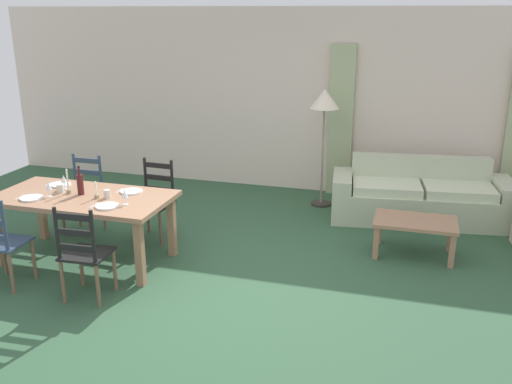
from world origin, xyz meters
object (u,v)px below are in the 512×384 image
(dining_table, at_px, (83,203))
(wine_glass_near_left, at_px, (49,187))
(coffee_cup_secondary, at_px, (60,189))
(wine_glass_near_right, at_px, (125,194))
(coffee_table, at_px, (415,225))
(wine_bottle, at_px, (80,184))
(dining_chair_far_left, at_px, (84,194))
(wine_glass_far_left, at_px, (64,179))
(dining_chair_far_right, at_px, (155,200))
(standing_lamp, at_px, (325,106))
(dining_chair_near_left, at_px, (0,242))
(coffee_cup_primary, at_px, (107,194))
(dining_chair_near_right, at_px, (84,253))
(couch, at_px, (420,198))

(dining_table, relative_size, wine_glass_near_left, 11.80)
(dining_table, bearing_deg, coffee_cup_secondary, 175.13)
(wine_glass_near_right, xyz_separation_m, coffee_table, (2.87, 1.28, -0.51))
(wine_bottle, bearing_deg, coffee_table, 17.75)
(dining_chair_far_left, distance_m, wine_glass_far_left, 0.73)
(dining_chair_far_right, bearing_deg, standing_lamp, 45.83)
(coffee_cup_secondary, bearing_deg, wine_bottle, 1.53)
(dining_chair_near_left, relative_size, coffee_cup_secondary, 10.67)
(wine_bottle, bearing_deg, coffee_cup_primary, -4.68)
(wine_glass_far_left, bearing_deg, coffee_cup_primary, -13.23)
(dining_chair_far_right, xyz_separation_m, wine_glass_near_left, (-0.76, -0.92, 0.38))
(wine_glass_near_left, xyz_separation_m, standing_lamp, (2.47, 2.68, 0.55))
(wine_bottle, height_order, coffee_table, wine_bottle)
(coffee_cup_secondary, bearing_deg, wine_glass_near_left, -98.26)
(dining_chair_far_left, bearing_deg, wine_glass_near_left, -78.84)
(dining_chair_far_right, relative_size, wine_glass_far_left, 5.96)
(dining_table, height_order, dining_chair_near_right, dining_chair_near_right)
(wine_glass_near_right, height_order, coffee_table, wine_glass_near_right)
(dining_chair_near_right, relative_size, wine_glass_far_left, 5.96)
(dining_chair_near_left, relative_size, coffee_cup_primary, 10.67)
(dining_chair_far_right, bearing_deg, coffee_table, 6.81)
(wine_bottle, relative_size, coffee_table, 0.35)
(dining_chair_far_right, bearing_deg, coffee_cup_secondary, -134.03)
(dining_chair_near_right, height_order, wine_bottle, wine_bottle)
(coffee_cup_primary, bearing_deg, coffee_table, 19.93)
(dining_chair_far_left, height_order, couch, dining_chair_far_left)
(wine_bottle, distance_m, coffee_cup_primary, 0.34)
(dining_chair_near_left, relative_size, wine_glass_near_left, 5.96)
(dining_chair_far_right, height_order, coffee_table, dining_chair_far_right)
(dining_table, distance_m, wine_glass_near_left, 0.39)
(coffee_cup_primary, distance_m, coffee_cup_secondary, 0.59)
(couch, bearing_deg, wine_glass_near_right, -139.34)
(dining_chair_near_right, xyz_separation_m, standing_lamp, (1.67, 3.33, 0.93))
(coffee_cup_primary, bearing_deg, coffee_cup_secondary, 178.01)
(dining_chair_far_left, height_order, standing_lamp, standing_lamp)
(dining_table, distance_m, coffee_cup_secondary, 0.32)
(coffee_cup_primary, bearing_deg, wine_bottle, 175.32)
(coffee_cup_secondary, height_order, couch, coffee_cup_secondary)
(wine_glass_near_right, relative_size, couch, 0.07)
(wine_glass_near_left, bearing_deg, dining_chair_far_right, 50.41)
(coffee_cup_secondary, bearing_deg, dining_table, -4.87)
(coffee_cup_secondary, xyz_separation_m, coffee_table, (3.75, 1.12, -0.44))
(coffee_cup_primary, relative_size, standing_lamp, 0.05)
(dining_table, distance_m, dining_chair_far_right, 0.93)
(dining_chair_far_left, xyz_separation_m, wine_glass_near_left, (0.17, -0.88, 0.38))
(dining_table, xyz_separation_m, wine_bottle, (-0.03, 0.03, 0.20))
(coffee_cup_primary, distance_m, coffee_table, 3.39)
(coffee_table, bearing_deg, standing_lamp, 132.87)
(coffee_table, bearing_deg, coffee_cup_primary, -160.07)
(dining_table, distance_m, coffee_table, 3.66)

